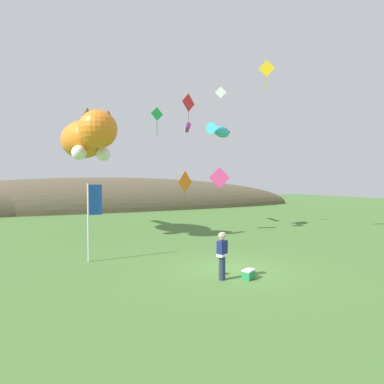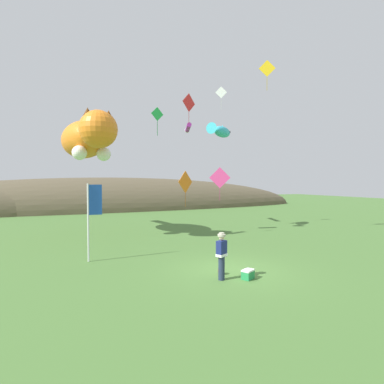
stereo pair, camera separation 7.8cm
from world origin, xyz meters
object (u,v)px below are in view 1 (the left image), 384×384
kite_spool (222,271)px  kite_diamond_gold (267,69)px  picnic_cooler (248,274)px  festival_banner_pole (92,211)px  kite_fish_windsock (220,131)px  kite_diamond_orange (185,182)px  kite_tube_streamer (188,128)px  kite_diamond_white (221,93)px  kite_diamond_green (157,114)px  kite_diamond_pink (219,178)px  kite_giant_cat (86,139)px  festival_attendant (222,255)px  kite_diamond_red (188,103)px

kite_spool → kite_diamond_gold: bearing=41.6°
picnic_cooler → festival_banner_pole: 7.52m
festival_banner_pole → kite_fish_windsock: (9.67, 5.22, 5.11)m
kite_diamond_orange → kite_tube_streamer: bearing=64.9°
kite_tube_streamer → kite_fish_windsock: bearing=-69.4°
kite_spool → kite_diamond_white: size_ratio=0.15×
kite_diamond_green → kite_diamond_pink: bearing=14.9°
kite_diamond_white → kite_diamond_green: size_ratio=1.04×
picnic_cooler → kite_giant_cat: 14.12m
kite_fish_windsock → kite_diamond_green: (-5.47, -1.87, 0.35)m
kite_diamond_green → festival_attendant: bearing=-90.2°
kite_fish_windsock → kite_diamond_gold: (1.74, -3.22, 3.76)m
kite_tube_streamer → kite_diamond_red: kite_diamond_red is taller
picnic_cooler → kite_fish_windsock: size_ratio=0.20×
picnic_cooler → kite_diamond_pink: size_ratio=0.24×
kite_giant_cat → kite_fish_windsock: 9.49m
festival_banner_pole → kite_diamond_orange: (6.21, 3.71, 1.31)m
kite_diamond_green → festival_banner_pole: bearing=-141.4°
picnic_cooler → kite_giant_cat: size_ratio=0.06×
kite_fish_windsock → kite_tube_streamer: kite_tube_streamer is taller
festival_attendant → kite_diamond_pink: bearing=61.2°
kite_giant_cat → kite_diamond_green: kite_diamond_green is taller
festival_banner_pole → kite_diamond_pink: bearing=26.8°
kite_spool → kite_giant_cat: (-4.14, 10.77, 6.40)m
kite_spool → kite_tube_streamer: bearing=72.5°
picnic_cooler → kite_diamond_red: kite_diamond_red is taller
kite_diamond_white → kite_diamond_green: bearing=-154.0°
kite_diamond_red → kite_diamond_gold: 5.81m
kite_diamond_white → kite_diamond_orange: bearing=-147.4°
kite_tube_streamer → kite_diamond_gold: bearing=-65.4°
picnic_cooler → festival_banner_pole: size_ratio=0.16×
picnic_cooler → kite_tube_streamer: 16.06m
kite_giant_cat → kite_tube_streamer: (8.11, 1.87, 1.63)m
kite_diamond_red → kite_diamond_gold: size_ratio=1.12×
kite_fish_windsock → festival_attendant: bearing=-118.9°
festival_attendant → kite_diamond_green: size_ratio=1.01×
kite_diamond_red → kite_diamond_green: bearing=-143.0°
festival_attendant → kite_diamond_red: kite_diamond_red is taller
kite_diamond_gold → kite_spool: bearing=-138.4°
kite_fish_windsock → kite_diamond_pink: size_ratio=1.20×
kite_tube_streamer → kite_diamond_gold: kite_diamond_gold is taller
kite_fish_windsock → kite_giant_cat: bearing=171.5°
festival_banner_pole → kite_spool: bearing=-42.9°
festival_attendant → kite_diamond_red: (3.16, 10.45, 8.47)m
kite_giant_cat → kite_diamond_gold: kite_diamond_gold is taller
kite_tube_streamer → kite_diamond_white: bearing=-47.6°
picnic_cooler → kite_diamond_pink: bearing=66.6°
kite_diamond_orange → kite_diamond_red: (1.11, 2.00, 5.76)m
kite_tube_streamer → kite_diamond_orange: (-2.24, -4.77, -4.51)m
kite_giant_cat → kite_diamond_gold: size_ratio=4.83×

